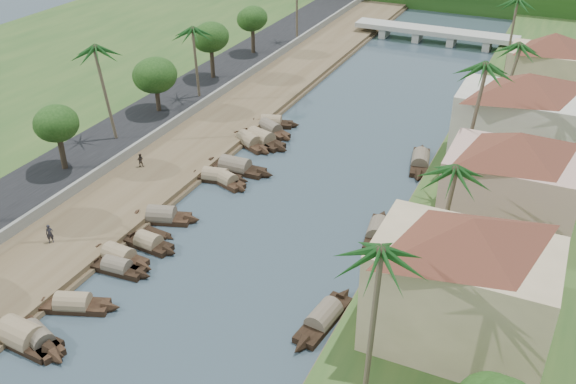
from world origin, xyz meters
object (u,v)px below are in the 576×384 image
at_px(sampan_1, 21,337).
at_px(person_near, 50,234).
at_px(bridge, 435,33).
at_px(building_near, 462,281).
at_px(sampan_0, 38,338).

distance_m(sampan_1, person_near, 11.87).
relative_size(bridge, building_near, 1.89).
height_order(bridge, building_near, building_near).
xyz_separation_m(building_near, sampan_1, (-28.97, -12.16, -5.96)).
xyz_separation_m(building_near, sampan_0, (-27.80, -11.76, -5.98)).
bearing_deg(building_near, sampan_0, -157.06).
distance_m(bridge, sampan_1, 86.75).
xyz_separation_m(bridge, building_near, (18.99, -74.00, 4.66)).
height_order(sampan_1, person_near, person_near).
bearing_deg(sampan_1, bridge, 87.10).
height_order(bridge, sampan_0, bridge).
distance_m(bridge, building_near, 76.54).
distance_m(building_near, person_near, 35.56).
relative_size(sampan_1, person_near, 5.04).
distance_m(building_near, sampan_1, 31.98).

